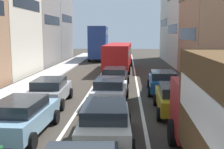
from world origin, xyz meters
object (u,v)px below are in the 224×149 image
Objects in this scene: wagon_left_lane_second at (22,116)px; wagon_right_lane_far at (163,81)px; bus_mid_queue_primary at (119,54)px; sedan_centre_lane_second at (105,121)px; sedan_left_lane_third at (50,90)px; bus_far_queue_secondary at (99,41)px; sedan_right_lane_behind_truck at (176,98)px; hatchback_centre_lane_third at (110,90)px; coupe_centre_lane_fourth at (115,77)px.

wagon_left_lane_second and wagon_right_lane_far have the same top height.
bus_mid_queue_primary reaches higher than wagon_right_lane_far.
bus_mid_queue_primary is (3.19, 20.27, 0.96)m from wagon_left_lane_second.
sedan_centre_lane_second and sedan_left_lane_third have the same top height.
bus_mid_queue_primary is at bearing -7.03° from wagon_left_lane_second.
bus_far_queue_secondary is (-6.87, 24.51, 2.03)m from wagon_right_lane_far.
sedan_right_lane_behind_truck is (6.64, 3.51, 0.00)m from wagon_left_lane_second.
hatchback_centre_lane_third is 0.41× the size of bus_mid_queue_primary.
wagon_left_lane_second is 6.24m from hatchback_centre_lane_third.
hatchback_centre_lane_third is at bearing -87.03° from sedan_left_lane_third.
hatchback_centre_lane_third is 14.94m from bus_mid_queue_primary.
sedan_right_lane_behind_truck is 0.41× the size of bus_mid_queue_primary.
wagon_left_lane_second is (-3.36, 0.53, 0.00)m from sedan_centre_lane_second.
wagon_left_lane_second is 0.41× the size of bus_mid_queue_primary.
coupe_centre_lane_fourth and sedan_right_lane_behind_truck have the same top height.
wagon_left_lane_second is 0.99× the size of wagon_right_lane_far.
wagon_right_lane_far is at bearing -44.89° from hatchback_centre_lane_third.
wagon_left_lane_second and sedan_left_lane_third have the same top height.
hatchback_centre_lane_third is 4.71m from wagon_right_lane_far.
bus_far_queue_secondary is (-3.44, 27.73, 2.03)m from hatchback_centre_lane_third.
sedan_left_lane_third is at bearing 4.80° from wagon_left_lane_second.
sedan_centre_lane_second is 3.40m from wagon_left_lane_second.
sedan_centre_lane_second is 0.41× the size of bus_far_queue_secondary.
bus_mid_queue_primary is (-3.45, 16.77, 0.96)m from sedan_right_lane_behind_truck.
sedan_right_lane_behind_truck is at bearing -152.17° from coupe_centre_lane_fourth.
wagon_right_lane_far is (3.43, 3.22, 0.00)m from hatchback_centre_lane_third.
sedan_left_lane_third and coupe_centre_lane_fourth have the same top height.
wagon_right_lane_far is 12.22m from bus_mid_queue_primary.
sedan_right_lane_behind_truck is 0.99× the size of wagon_right_lane_far.
hatchback_centre_lane_third is at bearing 63.72° from sedan_right_lane_behind_truck.
sedan_centre_lane_second is 1.00× the size of coupe_centre_lane_fourth.
bus_far_queue_secondary is at bearing 8.99° from hatchback_centre_lane_third.
hatchback_centre_lane_third is 1.00× the size of coupe_centre_lane_fourth.
bus_mid_queue_primary is (0.01, 14.91, 0.96)m from hatchback_centre_lane_third.
sedan_left_lane_third is 1.00× the size of wagon_right_lane_far.
wagon_right_lane_far is at bearing -166.62° from bus_far_queue_secondary.
coupe_centre_lane_fourth is (3.51, 5.40, 0.00)m from sedan_left_lane_third.
bus_far_queue_secondary reaches higher than sedan_centre_lane_second.
sedan_right_lane_behind_truck is at bearing -166.11° from bus_mid_queue_primary.
bus_far_queue_secondary is at bearing 10.61° from coupe_centre_lane_fourth.
coupe_centre_lane_fourth is (3.25, 10.44, 0.00)m from wagon_left_lane_second.
sedan_centre_lane_second is 5.20m from sedan_right_lane_behind_truck.
bus_far_queue_secondary reaches higher than hatchback_centre_lane_third.
sedan_left_lane_third is at bearing 30.85° from sedan_centre_lane_second.
sedan_right_lane_behind_truck is at bearing -116.34° from hatchback_centre_lane_third.
wagon_left_lane_second is 10.94m from coupe_centre_lane_fourth.
sedan_left_lane_third is 28.12m from bus_far_queue_secondary.
sedan_centre_lane_second is 1.00× the size of sedan_left_lane_third.
wagon_right_lane_far is (3.26, 9.12, 0.00)m from sedan_centre_lane_second.
bus_far_queue_secondary is (-3.62, 33.63, 2.03)m from sedan_centre_lane_second.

